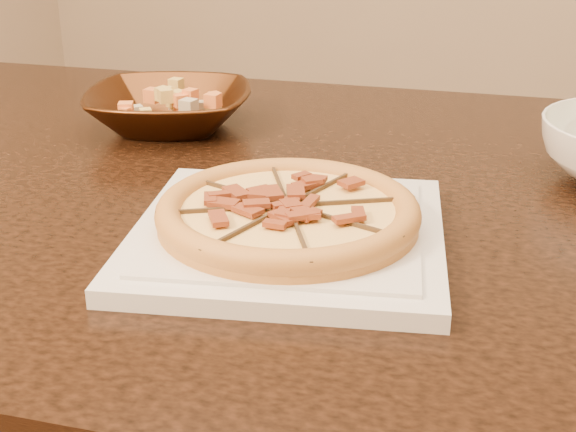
# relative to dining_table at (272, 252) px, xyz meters

# --- Properties ---
(dining_table) EXTENTS (1.58, 1.12, 0.75)m
(dining_table) POSITION_rel_dining_table_xyz_m (0.00, 0.00, 0.00)
(dining_table) COLOR black
(dining_table) RESTS_ON floor
(plate) EXTENTS (0.36, 0.36, 0.02)m
(plate) POSITION_rel_dining_table_xyz_m (0.08, -0.16, 0.11)
(plate) COLOR silver
(plate) RESTS_ON dining_table
(pizza) EXTENTS (0.26, 0.26, 0.03)m
(pizza) POSITION_rel_dining_table_xyz_m (0.08, -0.16, 0.13)
(pizza) COLOR gold
(pizza) RESTS_ON plate
(bronze_bowl) EXTENTS (0.29, 0.29, 0.06)m
(bronze_bowl) POSITION_rel_dining_table_xyz_m (-0.21, 0.14, 0.12)
(bronze_bowl) COLOR #41220F
(bronze_bowl) RESTS_ON dining_table
(mixed_dish) EXTENTS (0.12, 0.11, 0.03)m
(mixed_dish) POSITION_rel_dining_table_xyz_m (-0.21, 0.14, 0.17)
(mixed_dish) COLOR tan
(mixed_dish) RESTS_ON bronze_bowl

